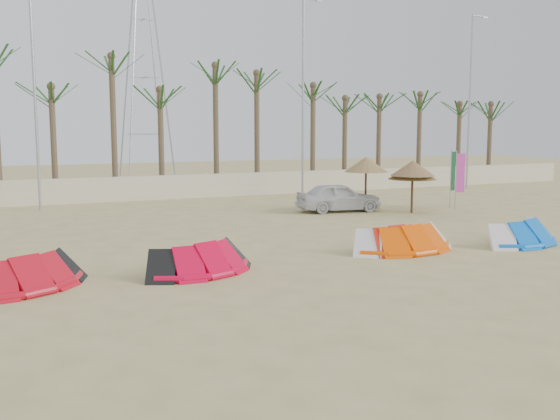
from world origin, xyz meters
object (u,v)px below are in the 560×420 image
kite_red_right (390,238)px  parasol_right (413,172)px  kite_orange (399,236)px  parasol_left (366,165)px  parasol_mid (413,168)px  kite_red_left (19,270)px  kite_blue (516,230)px  car (339,197)px  kite_red_mid (198,256)px

kite_red_right → parasol_right: (6.39, 7.34, 1.44)m
kite_orange → parasol_left: parasol_left is taller
kite_orange → kite_red_right: bearing=-169.8°
parasol_right → parasol_mid: bearing=-126.1°
kite_red_left → parasol_left: 17.79m
kite_red_right → parasol_mid: size_ratio=1.24×
kite_red_left → parasol_mid: size_ratio=1.62×
parasol_left → kite_red_left: bearing=-150.8°
kite_red_left → kite_orange: 11.18m
kite_red_left → kite_blue: (15.47, -0.58, 0.00)m
kite_red_left → parasol_right: parasol_right is taller
parasol_right → parasol_left: bearing=143.1°
kite_red_right → car: bearing=69.1°
kite_orange → parasol_mid: size_ratio=1.57×
kite_orange → parasol_mid: bearing=50.4°
kite_red_right → kite_red_left: bearing=-179.9°
car → kite_red_right: bearing=167.8°
kite_red_left → kite_orange: same height
kite_orange → car: 9.30m
kite_red_mid → parasol_left: size_ratio=1.43×
parasol_right → car: (-3.00, 1.54, -1.19)m
kite_red_mid → kite_red_right: (6.31, 0.17, -0.00)m
kite_red_mid → car: size_ratio=0.92×
parasol_mid → car: (-2.74, 1.90, -1.38)m
car → parasol_left: bearing=-93.0°
parasol_left → kite_blue: bearing=-89.9°
kite_orange → kite_blue: same height
kite_red_mid → kite_orange: 6.73m
kite_red_mid → parasol_left: 14.19m
kite_red_left → kite_blue: size_ratio=1.03×
kite_red_left → parasol_left: parasol_left is taller
parasol_mid → parasol_right: parasol_mid is taller
parasol_left → car: size_ratio=0.65×
parasol_left → parasol_right: size_ratio=1.12×
kite_red_mid → kite_blue: (11.03, -0.43, 0.00)m
parasol_right → kite_red_left: bearing=-156.8°
kite_blue → car: 9.58m
parasol_mid → parasol_right: size_ratio=1.07×
kite_red_left → parasol_mid: 18.36m
parasol_right → kite_red_mid: bearing=-149.4°
kite_red_left → car: bearing=32.2°
kite_red_mid → car: bearing=43.0°
parasol_mid → parasol_right: 0.48m
kite_red_right → parasol_right: size_ratio=1.32×
kite_red_mid → kite_orange: (6.73, 0.24, 0.00)m
kite_red_mid → parasol_left: parasol_left is taller
kite_red_left → kite_orange: size_ratio=1.03×
kite_red_right → parasol_left: parasol_left is taller
kite_red_right → kite_orange: (0.41, 0.07, 0.01)m
kite_red_right → parasol_mid: 9.44m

